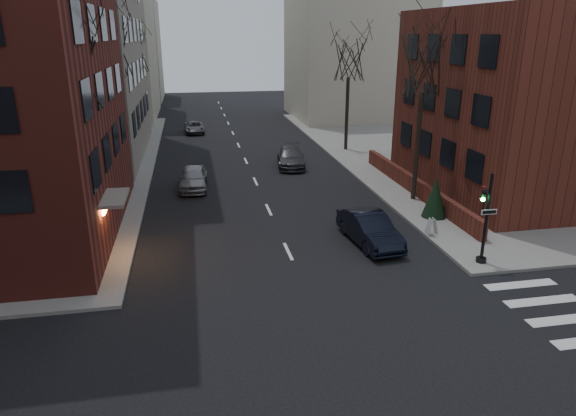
% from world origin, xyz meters
% --- Properties ---
extents(sidewalk_far_right, '(44.00, 44.00, 0.15)m').
position_xyz_m(sidewalk_far_right, '(29.00, 30.00, 0.07)').
color(sidewalk_far_right, gray).
rests_on(sidewalk_far_right, ground).
extents(building_right_brick, '(12.00, 14.00, 11.00)m').
position_xyz_m(building_right_brick, '(16.50, 19.00, 5.50)').
color(building_right_brick, '#5D251B').
rests_on(building_right_brick, ground).
extents(low_wall_right, '(0.35, 16.00, 1.00)m').
position_xyz_m(low_wall_right, '(9.30, 19.00, 0.65)').
color(low_wall_right, '#5D251B').
rests_on(low_wall_right, sidewalk_far_right).
extents(building_distant_la, '(14.00, 16.00, 18.00)m').
position_xyz_m(building_distant_la, '(-15.00, 55.00, 9.00)').
color(building_distant_la, '#BEB7A1').
rests_on(building_distant_la, ground).
extents(building_distant_ra, '(14.00, 14.00, 16.00)m').
position_xyz_m(building_distant_ra, '(15.00, 50.00, 8.00)').
color(building_distant_ra, '#BEB7A1').
rests_on(building_distant_ra, ground).
extents(building_distant_lb, '(10.00, 12.00, 14.00)m').
position_xyz_m(building_distant_lb, '(-13.00, 72.00, 7.00)').
color(building_distant_lb, '#BEB7A1').
rests_on(building_distant_lb, ground).
extents(traffic_signal, '(0.76, 0.44, 4.00)m').
position_xyz_m(traffic_signal, '(7.94, 8.99, 1.91)').
color(traffic_signal, black).
rests_on(traffic_signal, sidewalk_far_right).
extents(tree_left_a, '(4.18, 4.18, 10.26)m').
position_xyz_m(tree_left_a, '(-8.80, 14.00, 8.47)').
color(tree_left_a, '#2D231C').
rests_on(tree_left_a, sidewalk_far_left).
extents(tree_left_b, '(4.40, 4.40, 10.80)m').
position_xyz_m(tree_left_b, '(-8.80, 26.00, 8.91)').
color(tree_left_b, '#2D231C').
rests_on(tree_left_b, sidewalk_far_left).
extents(tree_left_c, '(3.96, 3.96, 9.72)m').
position_xyz_m(tree_left_c, '(-8.80, 40.00, 8.03)').
color(tree_left_c, '#2D231C').
rests_on(tree_left_c, sidewalk_far_left).
extents(tree_right_a, '(3.96, 3.96, 9.72)m').
position_xyz_m(tree_right_a, '(8.80, 18.00, 8.03)').
color(tree_right_a, '#2D231C').
rests_on(tree_right_a, sidewalk_far_right).
extents(tree_right_b, '(3.74, 3.74, 9.18)m').
position_xyz_m(tree_right_b, '(8.80, 32.00, 7.59)').
color(tree_right_b, '#2D231C').
rests_on(tree_right_b, sidewalk_far_right).
extents(streetlamp_near, '(0.36, 0.36, 6.28)m').
position_xyz_m(streetlamp_near, '(-8.20, 22.00, 4.24)').
color(streetlamp_near, black).
rests_on(streetlamp_near, sidewalk_far_left).
extents(streetlamp_far, '(0.36, 0.36, 6.28)m').
position_xyz_m(streetlamp_far, '(-8.20, 42.00, 4.24)').
color(streetlamp_far, black).
rests_on(streetlamp_far, sidewalk_far_left).
extents(parked_sedan, '(2.10, 4.77, 1.52)m').
position_xyz_m(parked_sedan, '(4.00, 12.22, 0.76)').
color(parked_sedan, black).
rests_on(parked_sedan, ground).
extents(car_lane_silver, '(1.96, 4.38, 1.46)m').
position_xyz_m(car_lane_silver, '(-4.14, 23.03, 0.73)').
color(car_lane_silver, gray).
rests_on(car_lane_silver, ground).
extents(car_lane_gray, '(2.63, 5.09, 1.41)m').
position_xyz_m(car_lane_gray, '(3.17, 27.63, 0.71)').
color(car_lane_gray, '#38383C').
rests_on(car_lane_gray, ground).
extents(car_lane_far, '(1.97, 4.06, 1.11)m').
position_xyz_m(car_lane_far, '(-3.78, 42.79, 0.56)').
color(car_lane_far, '#45464B').
rests_on(car_lane_far, ground).
extents(sandwich_board, '(0.41, 0.55, 0.84)m').
position_xyz_m(sandwich_board, '(7.30, 12.39, 0.57)').
color(sandwich_board, silver).
rests_on(sandwich_board, sidewalk_far_right).
extents(evergreen_shrub, '(1.46, 1.46, 2.17)m').
position_xyz_m(evergreen_shrub, '(8.57, 14.80, 1.23)').
color(evergreen_shrub, black).
rests_on(evergreen_shrub, sidewalk_far_right).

